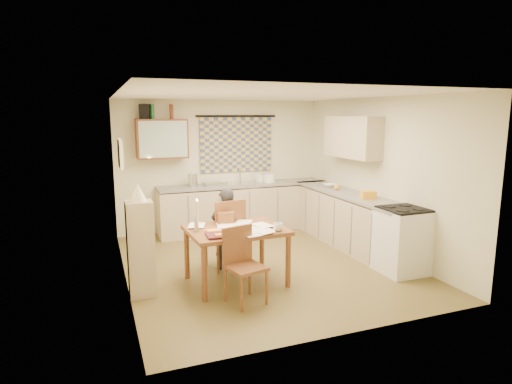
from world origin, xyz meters
name	(u,v)px	position (x,y,z in m)	size (l,w,h in m)	color
floor	(264,265)	(0.00, 0.00, -0.01)	(4.00, 4.50, 0.02)	brown
ceiling	(265,94)	(0.00, 0.00, 2.51)	(4.00, 4.50, 0.02)	white
wall_back	(221,166)	(0.00, 2.26, 1.25)	(4.00, 0.02, 2.50)	beige
wall_front	(351,216)	(0.00, -2.26, 1.25)	(4.00, 0.02, 2.50)	beige
wall_left	(121,191)	(-2.01, 0.00, 1.25)	(0.02, 4.50, 2.50)	beige
wall_right	(379,176)	(2.01, 0.00, 1.25)	(0.02, 4.50, 2.50)	beige
window_blind	(236,145)	(0.30, 2.22, 1.65)	(1.45, 0.03, 1.05)	#384978
curtain_rod	(237,116)	(0.30, 2.20, 2.20)	(0.04, 0.04, 1.60)	black
wall_cabinet	(162,139)	(-1.15, 2.08, 1.80)	(0.90, 0.34, 0.70)	#582815
wall_cabinet_glass	(163,139)	(-1.15, 1.91, 1.80)	(0.84, 0.02, 0.64)	#99B2A5
upper_cabinet_right	(352,137)	(1.83, 0.55, 1.85)	(0.34, 1.30, 0.70)	tan
framed_print	(120,154)	(-1.97, 0.40, 1.70)	(0.04, 0.50, 0.40)	white
print_canvas	(122,154)	(-1.95, 0.40, 1.70)	(0.01, 0.42, 0.32)	white
counter_back	(244,207)	(0.36, 1.95, 0.45)	(3.30, 0.62, 0.92)	tan
counter_right	(349,220)	(1.70, 0.34, 0.45)	(0.62, 2.95, 0.92)	tan
stove	(402,240)	(1.70, -1.00, 0.47)	(0.61, 0.61, 0.94)	white
sink	(242,186)	(0.31, 1.95, 0.88)	(0.55, 0.45, 0.10)	silver
tap	(240,175)	(0.34, 2.13, 1.06)	(0.03, 0.03, 0.28)	silver
dish_rack	(213,184)	(-0.25, 1.95, 0.95)	(0.35, 0.30, 0.06)	silver
kettle	(193,180)	(-0.64, 1.95, 1.04)	(0.18, 0.18, 0.24)	silver
mixing_bowl	(269,178)	(0.88, 1.95, 1.00)	(0.24, 0.24, 0.16)	white
soap_bottle	(259,177)	(0.69, 2.00, 1.02)	(0.12, 0.12, 0.20)	white
bowl	(329,185)	(1.70, 1.04, 0.95)	(0.24, 0.24, 0.06)	white
orange_bag	(368,195)	(1.70, -0.16, 0.98)	(0.22, 0.16, 0.12)	orange
fruit_orange	(337,187)	(1.65, 0.70, 0.97)	(0.10, 0.10, 0.10)	orange
speaker	(145,112)	(-1.43, 2.08, 2.28)	(0.16, 0.20, 0.26)	black
bottle_green	(152,112)	(-1.30, 2.08, 2.28)	(0.07, 0.07, 0.26)	#195926
bottle_brown	(171,112)	(-0.96, 2.08, 2.28)	(0.07, 0.07, 0.26)	#582815
dining_table	(236,255)	(-0.62, -0.53, 0.38)	(1.30, 1.01, 0.75)	brown
chair_far	(225,247)	(-0.60, 0.06, 0.32)	(0.54, 0.54, 1.04)	brown
chair_near	(245,280)	(-0.71, -1.16, 0.28)	(0.50, 0.50, 0.91)	brown
person	(226,229)	(-0.59, 0.03, 0.60)	(0.45, 0.31, 1.19)	black
shelf_stand	(141,249)	(-1.84, -0.50, 0.60)	(0.32, 0.30, 1.19)	tan
lampshade	(138,192)	(-1.84, -0.50, 1.30)	(0.20, 0.20, 0.22)	white
letter_rack	(226,218)	(-0.67, -0.26, 0.83)	(0.22, 0.10, 0.16)	brown
mug	(278,227)	(-0.15, -0.84, 0.80)	(0.16, 0.16, 0.10)	white
magazine	(207,236)	(-1.08, -0.80, 0.76)	(0.24, 0.31, 0.03)	maroon
book	(209,233)	(-1.01, -0.64, 0.76)	(0.21, 0.26, 0.02)	orange
orange_box	(220,236)	(-0.93, -0.86, 0.77)	(0.12, 0.08, 0.04)	orange
eyeglasses	(257,232)	(-0.43, -0.82, 0.76)	(0.13, 0.04, 0.02)	black
candle_holder	(196,225)	(-1.14, -0.50, 0.84)	(0.06, 0.06, 0.18)	silver
candle	(198,210)	(-1.12, -0.53, 1.04)	(0.02, 0.02, 0.22)	white
candle_flame	(197,200)	(-1.13, -0.51, 1.16)	(0.02, 0.02, 0.02)	#FFCC66
papers	(241,228)	(-0.57, -0.59, 0.76)	(1.11, 0.98, 0.02)	white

